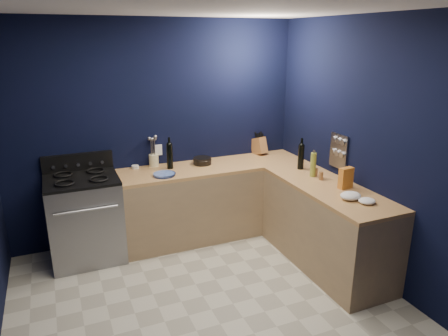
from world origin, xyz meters
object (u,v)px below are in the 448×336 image
gas_range (86,220)px  plate_stack (164,175)px  crouton_bag (346,178)px  utensil_crock (154,160)px  knife_block (259,146)px

gas_range → plate_stack: (0.87, -0.13, 0.46)m
plate_stack → crouton_bag: crouton_bag is taller
gas_range → utensil_crock: size_ratio=6.46×
gas_range → knife_block: (2.27, 0.26, 0.55)m
knife_block → gas_range: bearing=174.7°
utensil_crock → knife_block: knife_block is taller
crouton_bag → utensil_crock: bearing=130.7°
plate_stack → crouton_bag: size_ratio=1.09×
utensil_crock → knife_block: 1.41m
utensil_crock → crouton_bag: bearing=-42.9°
gas_range → knife_block: knife_block is taller
plate_stack → knife_block: knife_block is taller
gas_range → crouton_bag: (2.48, -1.24, 0.55)m
crouton_bag → plate_stack: bearing=139.1°
gas_range → crouton_bag: crouton_bag is taller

